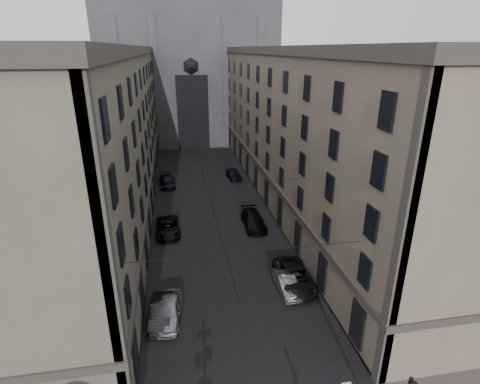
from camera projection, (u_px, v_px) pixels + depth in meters
sidewalk_left at (125, 207)px, 46.66m from camera, size 7.00×80.00×0.15m
sidewalk_right at (287, 196)px, 50.13m from camera, size 7.00×80.00×0.15m
building_left at (89, 135)px, 42.84m from camera, size 13.60×60.60×18.85m
building_right at (312, 127)px, 47.28m from camera, size 13.60×60.60×18.85m
gothic_tower at (187, 52)px, 77.81m from camera, size 35.00×23.00×58.00m
tram_wires at (207, 148)px, 45.48m from camera, size 14.00×60.00×0.43m
car_left_near at (168, 311)px, 27.16m from camera, size 2.41×4.80×1.57m
car_left_midnear at (161, 312)px, 27.14m from camera, size 1.80×4.43×1.43m
car_left_midfar at (168, 228)px, 39.91m from camera, size 2.62×5.34×1.46m
car_left_far at (167, 181)px, 53.89m from camera, size 2.57×5.23×1.46m
car_right_near at (287, 284)px, 30.47m from camera, size 1.51×4.12×1.35m
car_right_midnear at (294, 276)px, 31.22m from camera, size 2.82×5.82×1.60m
car_right_midfar at (254, 220)px, 41.45m from camera, size 2.23×5.47×1.59m
car_right_far at (234, 174)px, 56.73m from camera, size 2.19×4.54×1.49m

